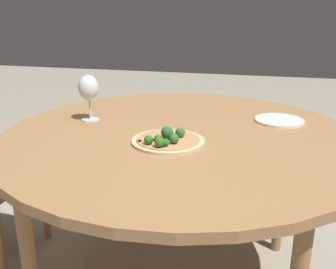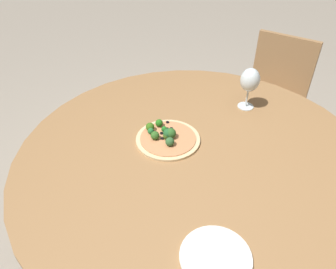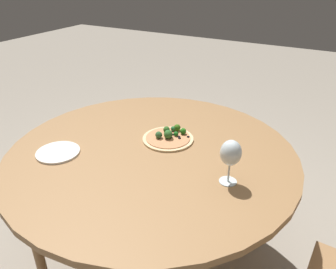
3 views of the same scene
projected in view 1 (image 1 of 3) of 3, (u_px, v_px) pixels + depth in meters
The scene contains 4 objects.
dining_table at pixel (181, 145), 1.47m from camera, with size 1.39×1.39×0.76m.
pizza at pixel (168, 139), 1.33m from camera, with size 0.26×0.26×0.06m.
wine_glass at pixel (89, 89), 1.57m from camera, with size 0.09×0.09×0.19m.
plate_near at pixel (279, 120), 1.59m from camera, with size 0.20×0.20×0.01m.
Camera 1 is at (-1.35, -0.29, 1.21)m, focal length 40.00 mm.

